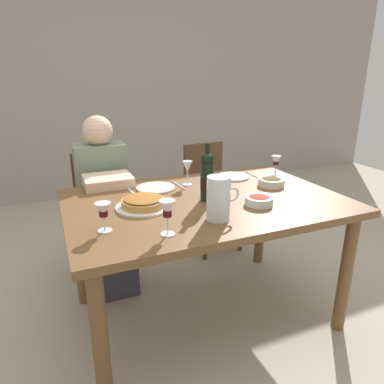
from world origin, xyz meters
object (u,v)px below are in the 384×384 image
Objects in this scene: wine_bottle at (207,177)px; wine_glass_centre at (276,162)px; dinner_plate_right_setting at (156,188)px; chair_left at (102,204)px; wine_glass_left_diner at (103,211)px; wine_glass_spare at (187,168)px; wine_glass_right_diner at (167,211)px; baked_tart at (143,203)px; chair_right at (209,189)px; diner_left at (106,199)px; water_pitcher at (219,201)px; dining_table at (205,214)px; salad_bowl at (259,200)px; dinner_plate_left_setting at (233,177)px; olive_bowl at (271,181)px.

wine_glass_centre is at bearing 21.42° from wine_bottle.
chair_left reaches higher than dinner_plate_right_setting.
wine_glass_left_diner is 0.87× the size of wine_glass_spare.
chair_left is at bearing 82.85° from wine_glass_left_diner.
wine_glass_right_diner is at bearing -102.67° from dinner_plate_right_setting.
baked_tart is 0.33× the size of chair_right.
wine_bottle is at bearing 124.94° from diner_left.
water_pitcher reaches higher than dinner_plate_right_setting.
dining_table is 0.37m from baked_tart.
salad_bowl is 0.52m from dinner_plate_left_setting.
dining_table is 10.13× the size of salad_bowl.
chair_left is at bearing -2.62° from chair_right.
dinner_plate_left_setting is 0.55m from dinner_plate_right_setting.
chair_right is at bearing 80.29° from dinner_plate_left_setting.
salad_bowl is 1.07m from diner_left.
wine_bottle reaches higher than baked_tart.
wine_glass_centre reaches higher than dining_table.
dinner_plate_right_setting is at bearing 179.77° from wine_glass_spare.
wine_glass_right_diner reaches higher than dining_table.
dinner_plate_right_setting is at bearing 103.52° from water_pitcher.
olive_bowl is (0.48, 0.06, 0.12)m from dining_table.
salad_bowl is at bearing -40.10° from dining_table.
baked_tart is at bearing 161.39° from salad_bowl.
wine_bottle is 2.12× the size of salad_bowl.
dinner_plate_left_setting is at bearing 76.88° from chair_right.
baked_tart is 1.85× the size of wine_glass_right_diner.
wine_glass_centre is (0.63, 0.23, 0.19)m from dining_table.
baked_tart is 0.25× the size of diner_left.
water_pitcher is at bearing -97.35° from wine_glass_spare.
wine_glass_spare is 0.63m from diner_left.
wine_glass_spare is 0.13× the size of diner_left.
salad_bowl is 0.58m from wine_glass_centre.
wine_glass_right_diner reaches higher than salad_bowl.
water_pitcher reaches higher than wine_glass_spare.
wine_glass_centre reaches higher than olive_bowl.
dinner_plate_left_setting is 1.01m from chair_left.
wine_glass_left_diner is (-0.58, -0.20, 0.19)m from dining_table.
wine_glass_centre is 1.17m from diner_left.
baked_tart is at bearing 135.08° from water_pitcher.
olive_bowl is 1.10m from wine_glass_left_diner.
water_pitcher is 1.42× the size of salad_bowl.
wine_glass_left_diner is 0.85× the size of wine_glass_right_diner.
wine_glass_centre is (0.97, 0.57, -0.01)m from wine_glass_right_diner.
wine_bottle is 0.27m from water_pitcher.
dinner_plate_right_setting is (-0.20, 0.28, 0.10)m from dining_table.
dinner_plate_left_setting is (0.41, 0.59, -0.09)m from water_pitcher.
dinner_plate_left_setting is at bearing 3.30° from dinner_plate_right_setting.
baked_tart is 1.78× the size of olive_bowl.
dinner_plate_left_setting is at bearing 145.73° from chair_left.
dining_table is at bearing 45.29° from wine_glass_right_diner.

